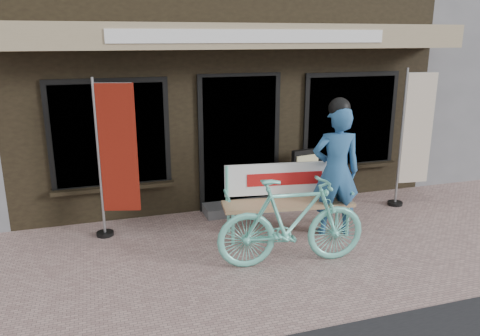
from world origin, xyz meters
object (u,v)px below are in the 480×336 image
object	(u,v)px
person	(336,169)
nobori_red	(115,157)
nobori_cream	(414,136)
bicycle	(292,222)
menu_stand	(305,178)
bench	(286,193)

from	to	relation	value
person	nobori_red	bearing A→B (deg)	178.18
person	nobori_cream	world-z (taller)	nobori_cream
bicycle	menu_stand	world-z (taller)	bicycle
nobori_red	menu_stand	xyz separation A→B (m)	(3.00, 0.26, -0.65)
nobori_red	nobori_cream	xyz separation A→B (m)	(4.74, -0.13, 0.02)
bicycle	nobori_cream	xyz separation A→B (m)	(2.76, 1.40, 0.62)
bench	nobori_red	world-z (taller)	nobori_red
bench	menu_stand	size ratio (longest dim) A/B	1.92
bench	person	size ratio (longest dim) A/B	0.97
bench	nobori_cream	bearing A→B (deg)	18.51
bench	nobori_red	xyz separation A→B (m)	(-2.30, 0.58, 0.57)
bench	menu_stand	world-z (taller)	bench
bench	bicycle	xyz separation A→B (m)	(-0.33, -0.95, -0.03)
menu_stand	nobori_cream	bearing A→B (deg)	-22.88
bicycle	person	bearing A→B (deg)	-47.54
nobori_cream	bicycle	bearing A→B (deg)	-147.12
bicycle	nobori_red	xyz separation A→B (m)	(-1.97, 1.53, 0.59)
nobori_red	menu_stand	distance (m)	3.08
nobori_cream	bench	bearing A→B (deg)	-163.45
bench	nobori_cream	distance (m)	2.55
bicycle	nobori_cream	world-z (taller)	nobori_cream
person	nobori_red	world-z (taller)	nobori_red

